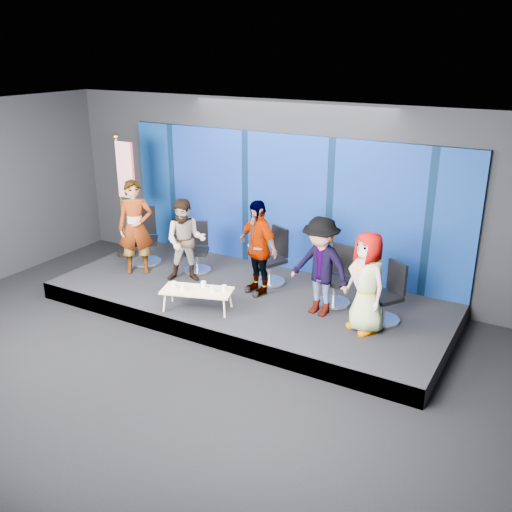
{
  "coord_description": "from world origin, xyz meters",
  "views": [
    {
      "loc": [
        4.7,
        -5.43,
        4.43
      ],
      "look_at": [
        0.22,
        2.4,
        1.07
      ],
      "focal_mm": 40.0,
      "sensor_mm": 36.0,
      "label": 1
    }
  ],
  "objects_px": {
    "chair_b": "(197,255)",
    "chair_d": "(336,285)",
    "panelist_e": "(367,283)",
    "mug_e": "(224,288)",
    "panelist_b": "(186,241)",
    "panelist_c": "(258,247)",
    "chair_e": "(387,302)",
    "mug_c": "(204,284)",
    "mug_d": "(212,289)",
    "panelist_a": "(136,227)",
    "chair_c": "(272,265)",
    "flag_stand": "(125,194)",
    "panelist_d": "(320,267)",
    "mug_b": "(183,287)",
    "coffee_table": "(197,291)",
    "chair_a": "(145,245)",
    "mug_a": "(173,285)"
  },
  "relations": [
    {
      "from": "panelist_b",
      "to": "mug_c",
      "type": "height_order",
      "value": "panelist_b"
    },
    {
      "from": "panelist_e",
      "to": "mug_a",
      "type": "xyz_separation_m",
      "value": [
        -3.02,
        -0.79,
        -0.38
      ]
    },
    {
      "from": "chair_e",
      "to": "flag_stand",
      "type": "bearing_deg",
      "value": -149.75
    },
    {
      "from": "chair_d",
      "to": "mug_c",
      "type": "bearing_deg",
      "value": -136.33
    },
    {
      "from": "panelist_c",
      "to": "chair_e",
      "type": "relative_size",
      "value": 1.73
    },
    {
      "from": "mug_e",
      "to": "chair_e",
      "type": "bearing_deg",
      "value": 21.75
    },
    {
      "from": "mug_b",
      "to": "flag_stand",
      "type": "xyz_separation_m",
      "value": [
        -2.49,
        1.48,
        0.92
      ]
    },
    {
      "from": "mug_b",
      "to": "panelist_b",
      "type": "bearing_deg",
      "value": 123.68
    },
    {
      "from": "panelist_e",
      "to": "mug_e",
      "type": "xyz_separation_m",
      "value": [
        -2.22,
        -0.5,
        -0.38
      ]
    },
    {
      "from": "chair_b",
      "to": "panelist_e",
      "type": "xyz_separation_m",
      "value": [
        3.64,
        -0.74,
        0.48
      ]
    },
    {
      "from": "coffee_table",
      "to": "mug_c",
      "type": "relative_size",
      "value": 12.12
    },
    {
      "from": "chair_a",
      "to": "mug_b",
      "type": "height_order",
      "value": "chair_a"
    },
    {
      "from": "chair_a",
      "to": "chair_c",
      "type": "distance_m",
      "value": 2.71
    },
    {
      "from": "panelist_c",
      "to": "flag_stand",
      "type": "bearing_deg",
      "value": -161.35
    },
    {
      "from": "panelist_b",
      "to": "mug_c",
      "type": "distance_m",
      "value": 1.28
    },
    {
      "from": "chair_b",
      "to": "mug_c",
      "type": "bearing_deg",
      "value": -78.33
    },
    {
      "from": "chair_c",
      "to": "mug_d",
      "type": "height_order",
      "value": "chair_c"
    },
    {
      "from": "panelist_d",
      "to": "panelist_e",
      "type": "relative_size",
      "value": 1.03
    },
    {
      "from": "panelist_c",
      "to": "chair_e",
      "type": "height_order",
      "value": "panelist_c"
    },
    {
      "from": "chair_c",
      "to": "mug_b",
      "type": "distance_m",
      "value": 1.88
    },
    {
      "from": "chair_c",
      "to": "flag_stand",
      "type": "height_order",
      "value": "flag_stand"
    },
    {
      "from": "chair_a",
      "to": "mug_c",
      "type": "xyz_separation_m",
      "value": [
        2.19,
        -1.13,
        0.04
      ]
    },
    {
      "from": "mug_d",
      "to": "mug_e",
      "type": "bearing_deg",
      "value": 36.0
    },
    {
      "from": "chair_a",
      "to": "panelist_a",
      "type": "relative_size",
      "value": 0.62
    },
    {
      "from": "panelist_b",
      "to": "chair_c",
      "type": "height_order",
      "value": "panelist_b"
    },
    {
      "from": "panelist_d",
      "to": "mug_a",
      "type": "distance_m",
      "value": 2.43
    },
    {
      "from": "panelist_c",
      "to": "panelist_d",
      "type": "bearing_deg",
      "value": 12.3
    },
    {
      "from": "chair_a",
      "to": "coffee_table",
      "type": "distance_m",
      "value": 2.5
    },
    {
      "from": "panelist_a",
      "to": "coffee_table",
      "type": "xyz_separation_m",
      "value": [
        1.96,
        -0.8,
        -0.57
      ]
    },
    {
      "from": "mug_b",
      "to": "mug_c",
      "type": "height_order",
      "value": "mug_b"
    },
    {
      "from": "panelist_d",
      "to": "mug_b",
      "type": "relative_size",
      "value": 15.63
    },
    {
      "from": "chair_d",
      "to": "chair_e",
      "type": "distance_m",
      "value": 0.96
    },
    {
      "from": "panelist_c",
      "to": "flag_stand",
      "type": "height_order",
      "value": "flag_stand"
    },
    {
      "from": "chair_a",
      "to": "panelist_d",
      "type": "bearing_deg",
      "value": -43.18
    },
    {
      "from": "panelist_a",
      "to": "mug_b",
      "type": "distance_m",
      "value": 2.05
    },
    {
      "from": "mug_a",
      "to": "mug_e",
      "type": "distance_m",
      "value": 0.86
    },
    {
      "from": "chair_a",
      "to": "mug_d",
      "type": "relative_size",
      "value": 10.73
    },
    {
      "from": "panelist_c",
      "to": "panelist_e",
      "type": "bearing_deg",
      "value": 11.66
    },
    {
      "from": "coffee_table",
      "to": "chair_a",
      "type": "bearing_deg",
      "value": 149.66
    },
    {
      "from": "chair_a",
      "to": "chair_d",
      "type": "relative_size",
      "value": 1.1
    },
    {
      "from": "panelist_a",
      "to": "panelist_e",
      "type": "height_order",
      "value": "panelist_a"
    },
    {
      "from": "chair_d",
      "to": "panelist_b",
      "type": "bearing_deg",
      "value": -160.9
    },
    {
      "from": "mug_c",
      "to": "mug_a",
      "type": "bearing_deg",
      "value": -148.87
    },
    {
      "from": "panelist_a",
      "to": "coffee_table",
      "type": "height_order",
      "value": "panelist_a"
    },
    {
      "from": "mug_d",
      "to": "panelist_a",
      "type": "bearing_deg",
      "value": 161.52
    },
    {
      "from": "mug_a",
      "to": "mug_d",
      "type": "height_order",
      "value": "same"
    },
    {
      "from": "panelist_b",
      "to": "coffee_table",
      "type": "height_order",
      "value": "panelist_b"
    },
    {
      "from": "chair_b",
      "to": "chair_d",
      "type": "bearing_deg",
      "value": -28.64
    },
    {
      "from": "panelist_b",
      "to": "mug_e",
      "type": "xyz_separation_m",
      "value": [
        1.31,
        -0.76,
        -0.37
      ]
    },
    {
      "from": "panelist_e",
      "to": "mug_a",
      "type": "height_order",
      "value": "panelist_e"
    }
  ]
}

